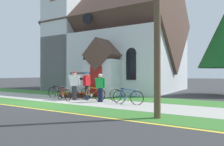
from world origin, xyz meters
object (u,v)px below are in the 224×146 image
Objects in this scene: cyclist_in_red_jersey at (75,83)px; cyclist_in_blue_jersey at (87,83)px; bicycle_green at (92,94)px; church_sign at (82,80)px; cyclist_in_orange_jersey at (74,82)px; bicycle_blue at (128,97)px; bicycle_yellow at (64,94)px; cyclist_in_green_jersey at (100,86)px; bicycle_red at (107,95)px; bicycle_orange at (58,92)px.

cyclist_in_blue_jersey is at bearing 57.60° from cyclist_in_red_jersey.
church_sign is at bearing 140.91° from bicycle_green.
bicycle_green is 2.04m from cyclist_in_orange_jersey.
cyclist_in_blue_jersey reaches higher than bicycle_green.
bicycle_green is 2.54m from bicycle_blue.
church_sign is 1.37× the size of bicycle_yellow.
bicycle_green is 1.05× the size of bicycle_yellow.
bicycle_yellow is (-1.45, -0.91, -0.01)m from bicycle_green.
cyclist_in_orange_jersey reaches higher than cyclist_in_green_jersey.
cyclist_in_orange_jersey is 0.99× the size of cyclist_in_red_jersey.
bicycle_blue is at bearing 8.62° from bicycle_yellow.
cyclist_in_green_jersey is at bearing 1.67° from cyclist_in_red_jersey.
cyclist_in_green_jersey is (-0.10, -0.58, 0.53)m from bicycle_red.
bicycle_red is at bearing 17.97° from cyclist_in_red_jersey.
bicycle_red is 0.99× the size of cyclist_in_red_jersey.
church_sign is at bearing 108.68° from bicycle_yellow.
cyclist_in_blue_jersey is 1.09× the size of cyclist_in_green_jersey.
cyclist_in_green_jersey is at bearing -17.98° from cyclist_in_orange_jersey.
cyclist_in_red_jersey is at bearing 46.72° from bicycle_yellow.
cyclist_in_blue_jersey is 1.56m from cyclist_in_green_jersey.
cyclist_in_green_jersey is at bearing -24.82° from bicycle_green.
cyclist_in_blue_jersey is at bearing 52.66° from bicycle_yellow.
church_sign reaches higher than bicycle_yellow.
bicycle_red is 1.66m from bicycle_blue.
cyclist_in_red_jersey is (-1.01, -0.44, 0.64)m from bicycle_green.
cyclist_in_orange_jersey is at bearing -69.74° from church_sign.
cyclist_in_orange_jersey is (-2.72, 0.88, 0.10)m from cyclist_in_green_jersey.
cyclist_in_red_jersey is (-1.95, -0.63, 0.64)m from bicycle_red.
bicycle_blue is at bearing -9.37° from cyclist_in_blue_jersey.
bicycle_red is (2.39, 1.10, 0.01)m from bicycle_yellow.
bicycle_orange is 1.00× the size of cyclist_in_blue_jersey.
bicycle_orange is 0.99× the size of bicycle_blue.
bicycle_orange is at bearing -177.39° from bicycle_green.
cyclist_in_green_jersey is at bearing -22.51° from cyclist_in_blue_jersey.
bicycle_orange is 1.08× the size of cyclist_in_green_jersey.
cyclist_in_red_jersey is (-3.53, -0.14, 0.64)m from bicycle_blue.
cyclist_in_green_jersey is at bearing -35.85° from church_sign.
cyclist_in_blue_jersey is at bearing 160.84° from bicycle_green.
cyclist_in_red_jersey reaches higher than cyclist_in_orange_jersey.
cyclist_in_red_jersey reaches higher than cyclist_in_green_jersey.
bicycle_red is 1.08× the size of cyclist_in_green_jersey.
bicycle_red is 1.00× the size of bicycle_blue.
bicycle_green is at bearing -14.74° from cyclist_in_orange_jersey.
cyclist_in_red_jersey is at bearing -47.16° from cyclist_in_orange_jersey.
cyclist_in_blue_jersey is (0.85, 1.12, 0.64)m from bicycle_yellow.
cyclist_in_red_jersey is at bearing -122.40° from cyclist_in_blue_jersey.
bicycle_green is at bearing 155.18° from cyclist_in_green_jersey.
cyclist_in_red_jersey is (-0.41, -0.65, 0.01)m from cyclist_in_blue_jersey.
cyclist_in_orange_jersey is at bearing 167.40° from cyclist_in_blue_jersey.
church_sign is at bearing 120.36° from cyclist_in_red_jersey.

